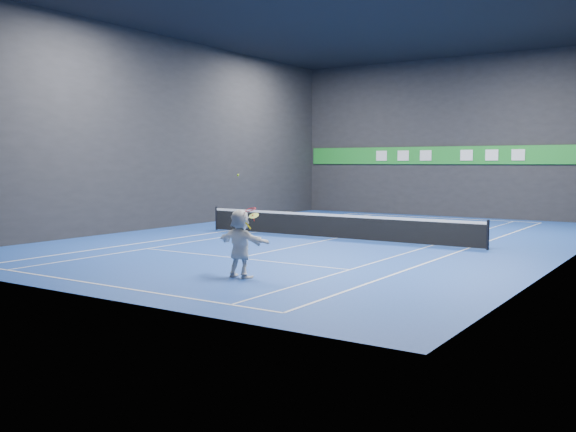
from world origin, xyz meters
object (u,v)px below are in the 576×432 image
Objects in this scene: player at (240,244)px; tennis_net at (334,225)px; tennis_racket at (251,212)px; tennis_ball at (238,175)px.

player reaches higher than tennis_net.
player is at bearing -76.18° from tennis_net.
tennis_racket is at bearing -74.24° from tennis_net.
tennis_racket is (2.56, -9.08, 1.23)m from tennis_net.
tennis_ball is 0.10× the size of tennis_racket.
player is 9.41m from tennis_net.
tennis_net is at bearing 105.76° from tennis_racket.
tennis_ball is (-0.14, 0.10, 1.83)m from player.
tennis_racket is at bearing -6.03° from tennis_ball.
tennis_racket reaches higher than tennis_net.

